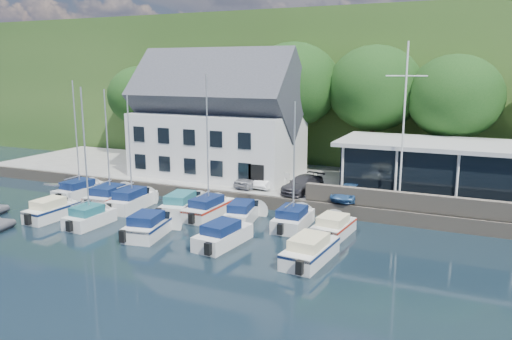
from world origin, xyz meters
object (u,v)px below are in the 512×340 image
(boat_r1_6, at_px, (294,163))
(boat_r1_1, at_px, (107,145))
(harbor_building, at_px, (218,126))
(car_white, at_px, (272,180))
(boat_r2_4, at_px, (310,248))
(boat_r1_7, at_px, (334,225))
(boat_r1_2, at_px, (130,146))
(boat_r2_0, at_px, (51,208))
(car_silver, at_px, (253,178))
(boat_r1_4, at_px, (208,154))
(boat_r2_3, at_px, (223,233))
(boat_r1_5, at_px, (242,211))
(club_pavilion, at_px, (430,169))
(car_dgrey, at_px, (303,184))
(car_blue, at_px, (349,191))
(flagpole, at_px, (403,127))
(boat_r1_3, at_px, (182,203))
(boat_r2_1, at_px, (86,163))
(boat_r1_0, at_px, (77,143))
(boat_r2_2, at_px, (149,224))

(boat_r1_6, bearing_deg, boat_r1_1, 179.88)
(harbor_building, height_order, car_white, harbor_building)
(boat_r2_4, bearing_deg, boat_r1_7, 94.98)
(boat_r1_2, xyz_separation_m, boat_r2_0, (-3.47, -4.46, -3.98))
(car_silver, distance_m, boat_r1_7, 10.55)
(boat_r1_4, bearing_deg, boat_r1_6, 3.06)
(boat_r2_3, bearing_deg, car_white, 103.62)
(boat_r1_5, bearing_deg, car_silver, 98.59)
(boat_r1_2, bearing_deg, boat_r1_7, -3.57)
(boat_r1_1, xyz_separation_m, boat_r1_2, (2.24, -0.21, 0.07))
(boat_r1_4, bearing_deg, boat_r1_7, 0.17)
(car_silver, distance_m, boat_r1_1, 11.53)
(club_pavilion, relative_size, boat_r1_7, 2.56)
(car_dgrey, bearing_deg, car_white, 179.22)
(car_blue, relative_size, flagpole, 0.31)
(car_dgrey, bearing_deg, car_blue, 2.81)
(boat_r1_1, distance_m, boat_r2_0, 6.21)
(car_dgrey, xyz_separation_m, boat_r1_3, (-7.28, -5.59, -0.88))
(car_dgrey, height_order, boat_r2_1, boat_r2_1)
(boat_r1_2, bearing_deg, boat_r1_0, 167.04)
(boat_r2_0, relative_size, boat_r2_1, 0.64)
(car_blue, height_order, boat_r2_2, car_blue)
(car_white, relative_size, boat_r1_4, 0.41)
(car_white, bearing_deg, harbor_building, 166.58)
(club_pavilion, relative_size, boat_r2_0, 2.40)
(boat_r1_3, xyz_separation_m, boat_r2_0, (-7.53, -5.00, -0.01))
(boat_r1_5, bearing_deg, car_blue, 29.71)
(car_blue, xyz_separation_m, boat_r1_2, (-15.11, -5.50, 3.13))
(boat_r1_2, bearing_deg, boat_r2_1, -94.04)
(boat_r1_7, distance_m, boat_r2_0, 19.48)
(harbor_building, distance_m, boat_r1_1, 10.31)
(harbor_building, bearing_deg, boat_r1_5, -53.39)
(harbor_building, relative_size, car_silver, 3.72)
(flagpole, height_order, boat_r1_1, flagpole)
(car_white, xyz_separation_m, boat_r1_6, (4.09, -6.18, 2.77))
(boat_r2_0, bearing_deg, car_white, 45.32)
(boat_r1_4, height_order, boat_r1_6, boat_r1_4)
(boat_r1_0, xyz_separation_m, boat_r2_1, (5.94, -5.47, -0.19))
(car_blue, height_order, boat_r1_0, boat_r1_0)
(boat_r2_3, xyz_separation_m, boat_r2_4, (5.55, -0.36, 0.02))
(harbor_building, bearing_deg, car_blue, -17.11)
(boat_r1_3, xyz_separation_m, boat_r1_4, (2.18, 0.02, 3.72))
(boat_r2_1, relative_size, boat_r2_4, 1.36)
(boat_r1_6, bearing_deg, boat_r1_2, -178.91)
(car_silver, relative_size, boat_r1_6, 0.44)
(car_blue, bearing_deg, club_pavilion, 39.89)
(car_silver, height_order, boat_r2_2, car_silver)
(boat_r1_2, bearing_deg, boat_r2_2, -47.79)
(car_white, distance_m, boat_r2_1, 14.41)
(car_dgrey, height_order, boat_r1_0, boat_r1_0)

